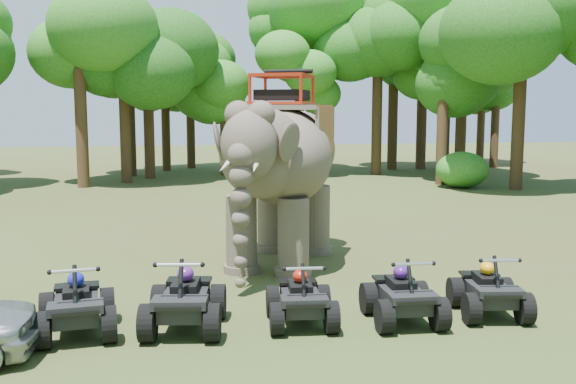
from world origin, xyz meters
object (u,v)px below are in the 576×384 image
elephant (281,167)px  atv_4 (489,283)px  atv_1 (184,292)px  atv_0 (76,297)px  atv_3 (403,288)px  atv_2 (301,292)px

elephant → atv_4: 5.84m
atv_1 → atv_4: atv_1 is taller
atv_0 → atv_3: 5.55m
elephant → atv_2: (-0.34, -4.57, -1.75)m
atv_2 → atv_3: atv_3 is taller
elephant → atv_4: bearing=-31.7°
elephant → atv_0: elephant is taller
atv_3 → atv_0: bearing=179.0°
atv_2 → atv_4: size_ratio=0.98×
elephant → atv_3: bearing=-48.7°
atv_2 → atv_1: bearing=-177.3°
atv_0 → atv_2: (3.76, -0.09, -0.05)m
elephant → atv_1: (-2.33, -4.53, -1.68)m
atv_4 → atv_3: bearing=-168.0°
atv_1 → atv_4: bearing=6.8°
atv_3 → atv_1: bearing=178.5°
atv_1 → atv_2: 1.99m
atv_0 → atv_2: 3.76m
elephant → atv_0: (-4.10, -4.48, -1.70)m
atv_2 → atv_4: (3.45, -0.05, 0.01)m
atv_0 → atv_1: 1.77m
atv_0 → atv_4: atv_0 is taller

